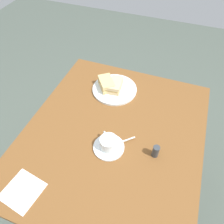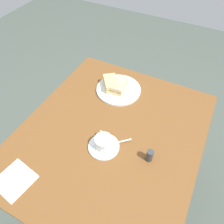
# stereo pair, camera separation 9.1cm
# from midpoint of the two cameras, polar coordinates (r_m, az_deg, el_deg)

# --- Properties ---
(ground_plane) EXTENTS (6.00, 6.00, 0.00)m
(ground_plane) POSITION_cam_midpoint_polar(r_m,az_deg,el_deg) (1.79, -1.38, -20.08)
(ground_plane) COLOR #49534A
(dining_table) EXTENTS (1.06, 0.91, 0.77)m
(dining_table) POSITION_cam_midpoint_polar(r_m,az_deg,el_deg) (1.22, -1.93, -9.47)
(dining_table) COLOR brown
(dining_table) RESTS_ON ground_plane
(sandwich_plate) EXTENTS (0.27, 0.27, 0.01)m
(sandwich_plate) POSITION_cam_midpoint_polar(r_m,az_deg,el_deg) (1.32, -1.28, 6.04)
(sandwich_plate) COLOR silver
(sandwich_plate) RESTS_ON dining_table
(sandwich_front) EXTENTS (0.13, 0.08, 0.05)m
(sandwich_front) POSITION_cam_midpoint_polar(r_m,az_deg,el_deg) (1.30, -1.05, 7.09)
(sandwich_front) COLOR #DDB87E
(sandwich_front) RESTS_ON sandwich_plate
(sandwich_back) EXTENTS (0.14, 0.14, 0.06)m
(sandwich_back) POSITION_cam_midpoint_polar(r_m,az_deg,el_deg) (1.31, -3.52, 7.50)
(sandwich_back) COLOR tan
(sandwich_back) RESTS_ON sandwich_plate
(coffee_saucer) EXTENTS (0.15, 0.15, 0.01)m
(coffee_saucer) POSITION_cam_midpoint_polar(r_m,az_deg,el_deg) (1.06, -3.36, -9.48)
(coffee_saucer) COLOR silver
(coffee_saucer) RESTS_ON dining_table
(coffee_cup) EXTENTS (0.10, 0.09, 0.06)m
(coffee_cup) POSITION_cam_midpoint_polar(r_m,az_deg,el_deg) (1.03, -3.48, -8.29)
(coffee_cup) COLOR silver
(coffee_cup) RESTS_ON coffee_saucer
(spoon) EXTENTS (0.08, 0.08, 0.01)m
(spoon) POSITION_cam_midpoint_polar(r_m,az_deg,el_deg) (1.07, 0.56, -7.93)
(spoon) COLOR silver
(spoon) RESTS_ON coffee_saucer
(napkin) EXTENTS (0.17, 0.17, 0.00)m
(napkin) POSITION_cam_midpoint_polar(r_m,az_deg,el_deg) (1.06, -25.26, -18.70)
(napkin) COLOR white
(napkin) RESTS_ON dining_table
(salt_shaker) EXTENTS (0.03, 0.03, 0.07)m
(salt_shaker) POSITION_cam_midpoint_polar(r_m,az_deg,el_deg) (1.02, 9.10, -10.48)
(salt_shaker) COLOR #33383D
(salt_shaker) RESTS_ON dining_table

